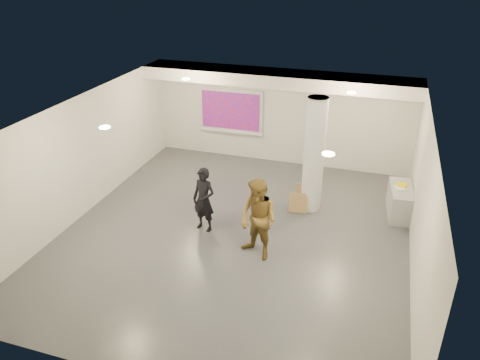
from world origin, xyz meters
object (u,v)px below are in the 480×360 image
(projection_screen, at_px, (231,111))
(woman, at_px, (204,200))
(man, at_px, (258,220))
(column, at_px, (314,155))
(credenza, at_px, (400,201))

(projection_screen, height_order, woman, projection_screen)
(projection_screen, relative_size, man, 1.13)
(column, relative_size, woman, 1.87)
(projection_screen, distance_m, man, 5.69)
(projection_screen, distance_m, credenza, 5.91)
(credenza, height_order, woman, woman)
(woman, bearing_deg, man, -11.25)
(column, relative_size, credenza, 2.32)
(projection_screen, bearing_deg, column, -40.56)
(projection_screen, height_order, man, projection_screen)
(column, bearing_deg, credenza, 9.06)
(column, height_order, woman, column)
(column, height_order, man, column)
(projection_screen, relative_size, woman, 1.31)
(column, xyz_separation_m, woman, (-2.27, -1.81, -0.70))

